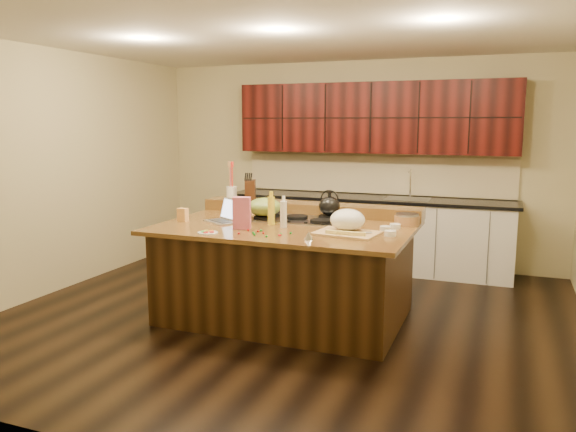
% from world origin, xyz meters
% --- Properties ---
extents(room, '(5.52, 5.02, 2.72)m').
position_xyz_m(room, '(0.00, 0.00, 1.35)').
color(room, black).
rests_on(room, ground).
extents(island, '(2.40, 1.60, 0.92)m').
position_xyz_m(island, '(0.00, 0.00, 0.46)').
color(island, black).
rests_on(island, ground).
extents(back_ledge, '(2.40, 0.30, 0.12)m').
position_xyz_m(back_ledge, '(0.00, 0.70, 0.98)').
color(back_ledge, black).
rests_on(back_ledge, island).
extents(cooktop, '(0.92, 0.52, 0.05)m').
position_xyz_m(cooktop, '(0.00, 0.30, 0.94)').
color(cooktop, gray).
rests_on(cooktop, island).
extents(back_counter, '(3.70, 0.66, 2.40)m').
position_xyz_m(back_counter, '(0.30, 2.23, 0.98)').
color(back_counter, silver).
rests_on(back_counter, ground).
extents(kettle, '(0.24, 0.24, 0.19)m').
position_xyz_m(kettle, '(0.30, 0.43, 1.06)').
color(kettle, black).
rests_on(kettle, cooktop).
extents(green_bowl, '(0.37, 0.37, 0.18)m').
position_xyz_m(green_bowl, '(-0.30, 0.17, 1.06)').
color(green_bowl, olive).
rests_on(green_bowl, cooktop).
extents(laptop, '(0.41, 0.39, 0.23)m').
position_xyz_m(laptop, '(-0.62, -0.06, 0.98)').
color(laptop, '#B7B7BC').
rests_on(laptop, island).
extents(oil_bottle, '(0.09, 0.09, 0.27)m').
position_xyz_m(oil_bottle, '(-0.14, -0.03, 1.06)').
color(oil_bottle, yellow).
rests_on(oil_bottle, island).
extents(vinegar_bottle, '(0.08, 0.08, 0.25)m').
position_xyz_m(vinegar_bottle, '(0.03, -0.13, 1.04)').
color(vinegar_bottle, silver).
rests_on(vinegar_bottle, island).
extents(wooden_tray, '(0.58, 0.46, 0.22)m').
position_xyz_m(wooden_tray, '(0.66, -0.19, 1.02)').
color(wooden_tray, tan).
rests_on(wooden_tray, island).
extents(ramekin_a, '(0.10, 0.10, 0.04)m').
position_xyz_m(ramekin_a, '(1.04, -0.16, 0.94)').
color(ramekin_a, white).
rests_on(ramekin_a, island).
extents(ramekin_b, '(0.13, 0.13, 0.04)m').
position_xyz_m(ramekin_b, '(0.95, 0.05, 0.94)').
color(ramekin_b, white).
rests_on(ramekin_b, island).
extents(ramekin_c, '(0.12, 0.12, 0.04)m').
position_xyz_m(ramekin_c, '(1.01, 0.19, 0.94)').
color(ramekin_c, white).
rests_on(ramekin_c, island).
extents(strainer_bowl, '(0.26, 0.26, 0.09)m').
position_xyz_m(strainer_bowl, '(1.08, 0.43, 0.97)').
color(strainer_bowl, '#996B3F').
rests_on(strainer_bowl, island).
extents(kitchen_timer, '(0.09, 0.09, 0.07)m').
position_xyz_m(kitchen_timer, '(0.43, -0.57, 0.96)').
color(kitchen_timer, silver).
rests_on(kitchen_timer, island).
extents(pink_bag, '(0.18, 0.12, 0.30)m').
position_xyz_m(pink_bag, '(-0.31, -0.33, 1.07)').
color(pink_bag, '#C55C78').
rests_on(pink_bag, island).
extents(candy_plate, '(0.24, 0.24, 0.01)m').
position_xyz_m(candy_plate, '(-0.50, -0.64, 0.93)').
color(candy_plate, white).
rests_on(candy_plate, island).
extents(package_box, '(0.10, 0.07, 0.13)m').
position_xyz_m(package_box, '(-1.03, -0.19, 0.99)').
color(package_box, '#E3A250').
rests_on(package_box, island).
extents(utensil_crock, '(0.14, 0.14, 0.14)m').
position_xyz_m(utensil_crock, '(-0.94, 0.70, 1.11)').
color(utensil_crock, white).
rests_on(utensil_crock, back_ledge).
extents(knife_block, '(0.17, 0.21, 0.22)m').
position_xyz_m(knife_block, '(-0.70, 0.70, 1.15)').
color(knife_block, black).
rests_on(knife_block, back_ledge).
extents(gumdrop_0, '(0.02, 0.02, 0.02)m').
position_xyz_m(gumdrop_0, '(-0.22, -0.58, 0.93)').
color(gumdrop_0, red).
rests_on(gumdrop_0, island).
extents(gumdrop_1, '(0.02, 0.02, 0.02)m').
position_xyz_m(gumdrop_1, '(-0.12, -0.50, 0.93)').
color(gumdrop_1, '#198C26').
rests_on(gumdrop_1, island).
extents(gumdrop_2, '(0.02, 0.02, 0.02)m').
position_xyz_m(gumdrop_2, '(-0.10, -0.43, 0.93)').
color(gumdrop_2, red).
rests_on(gumdrop_2, island).
extents(gumdrop_3, '(0.02, 0.02, 0.02)m').
position_xyz_m(gumdrop_3, '(-0.09, -0.38, 0.93)').
color(gumdrop_3, '#198C26').
rests_on(gumdrop_3, island).
extents(gumdrop_4, '(0.02, 0.02, 0.02)m').
position_xyz_m(gumdrop_4, '(0.15, -0.51, 0.93)').
color(gumdrop_4, red).
rests_on(gumdrop_4, island).
extents(gumdrop_5, '(0.02, 0.02, 0.02)m').
position_xyz_m(gumdrop_5, '(0.20, -0.40, 0.93)').
color(gumdrop_5, '#198C26').
rests_on(gumdrop_5, island).
extents(gumdrop_6, '(0.02, 0.02, 0.02)m').
position_xyz_m(gumdrop_6, '(-0.21, -0.40, 0.93)').
color(gumdrop_6, red).
rests_on(gumdrop_6, island).
extents(gumdrop_7, '(0.02, 0.02, 0.02)m').
position_xyz_m(gumdrop_7, '(0.06, -0.60, 0.93)').
color(gumdrop_7, '#198C26').
rests_on(gumdrop_7, island).
extents(gumdrop_8, '(0.02, 0.02, 0.02)m').
position_xyz_m(gumdrop_8, '(-0.03, -0.48, 0.93)').
color(gumdrop_8, red).
rests_on(gumdrop_8, island).
extents(gumdrop_9, '(0.02, 0.02, 0.02)m').
position_xyz_m(gumdrop_9, '(-0.07, -0.57, 0.93)').
color(gumdrop_9, '#198C26').
rests_on(gumdrop_9, island).
extents(gumdrop_10, '(0.02, 0.02, 0.02)m').
position_xyz_m(gumdrop_10, '(0.14, -0.52, 0.93)').
color(gumdrop_10, red).
rests_on(gumdrop_10, island).
extents(gumdrop_11, '(0.02, 0.02, 0.02)m').
position_xyz_m(gumdrop_11, '(0.13, -0.47, 0.93)').
color(gumdrop_11, '#198C26').
rests_on(gumdrop_11, island).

